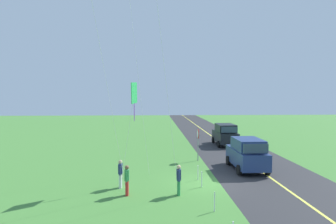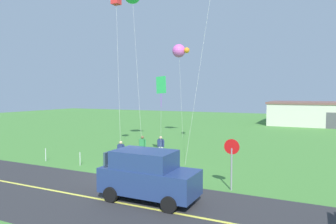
# 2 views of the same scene
# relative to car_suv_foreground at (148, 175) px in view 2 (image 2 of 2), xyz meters

# --- Properties ---
(ground_plane) EXTENTS (120.00, 120.00, 0.10)m
(ground_plane) POSITION_rel_car_suv_foreground_xyz_m (-2.93, 3.12, -1.20)
(ground_plane) COLOR #478438
(asphalt_road) EXTENTS (120.00, 7.00, 0.00)m
(asphalt_road) POSITION_rel_car_suv_foreground_xyz_m (-2.93, -0.88, -1.15)
(asphalt_road) COLOR #2D2D30
(asphalt_road) RESTS_ON ground
(road_centre_stripe) EXTENTS (120.00, 0.16, 0.00)m
(road_centre_stripe) POSITION_rel_car_suv_foreground_xyz_m (-2.93, -0.88, -1.15)
(road_centre_stripe) COLOR #E5E04C
(road_centre_stripe) RESTS_ON asphalt_road
(car_suv_foreground) EXTENTS (4.40, 2.12, 2.24)m
(car_suv_foreground) POSITION_rel_car_suv_foreground_xyz_m (0.00, 0.00, 0.00)
(car_suv_foreground) COLOR navy
(car_suv_foreground) RESTS_ON ground
(stop_sign) EXTENTS (0.76, 0.08, 2.56)m
(stop_sign) POSITION_rel_car_suv_foreground_xyz_m (3.05, 3.02, 0.65)
(stop_sign) COLOR gray
(stop_sign) RESTS_ON ground
(person_adult_near) EXTENTS (0.58, 0.22, 1.60)m
(person_adult_near) POSITION_rel_car_suv_foreground_xyz_m (-3.66, 8.46, -0.29)
(person_adult_near) COLOR silver
(person_adult_near) RESTS_ON ground
(person_adult_companion) EXTENTS (0.58, 0.22, 1.60)m
(person_adult_companion) POSITION_rel_car_suv_foreground_xyz_m (-4.96, 7.97, -0.29)
(person_adult_companion) COLOR red
(person_adult_companion) RESTS_ON ground
(person_child_watcher) EXTENTS (0.58, 0.22, 1.60)m
(person_child_watcher) POSITION_rel_car_suv_foreground_xyz_m (-5.05, 5.25, -0.29)
(person_child_watcher) COLOR #338C4C
(person_child_watcher) RESTS_ON ground
(kite_red_low) EXTENTS (0.93, 0.94, 6.02)m
(kite_red_low) POSITION_rel_car_suv_foreground_xyz_m (-3.23, 7.69, 4.16)
(kite_red_low) COLOR silver
(kite_red_low) RESTS_ON ground
(kite_green_far) EXTENTS (1.90, 1.40, 10.01)m
(kite_green_far) POSITION_rel_car_suv_foreground_xyz_m (-6.45, 18.33, 8.15)
(kite_green_far) COLOR silver
(kite_green_far) RESTS_ON ground
(warehouse_distant) EXTENTS (18.36, 10.20, 3.50)m
(warehouse_distant) POSITION_rel_car_suv_foreground_xyz_m (9.28, 39.91, 0.60)
(warehouse_distant) COLOR beige
(warehouse_distant) RESTS_ON ground
(fence_post_0) EXTENTS (0.05, 0.05, 0.90)m
(fence_post_0) POSITION_rel_car_suv_foreground_xyz_m (-10.47, 3.82, -0.70)
(fence_post_0) COLOR silver
(fence_post_0) RESTS_ON ground
(fence_post_1) EXTENTS (0.05, 0.05, 0.90)m
(fence_post_1) POSITION_rel_car_suv_foreground_xyz_m (-7.33, 3.82, -0.70)
(fence_post_1) COLOR silver
(fence_post_1) RESTS_ON ground
(fence_post_2) EXTENTS (0.05, 0.05, 0.90)m
(fence_post_2) POSITION_rel_car_suv_foreground_xyz_m (-3.77, 3.82, -0.70)
(fence_post_2) COLOR silver
(fence_post_2) RESTS_ON ground
(fence_post_3) EXTENTS (0.05, 0.05, 0.90)m
(fence_post_3) POSITION_rel_car_suv_foreground_xyz_m (-2.28, 3.82, -0.70)
(fence_post_3) COLOR silver
(fence_post_3) RESTS_ON ground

